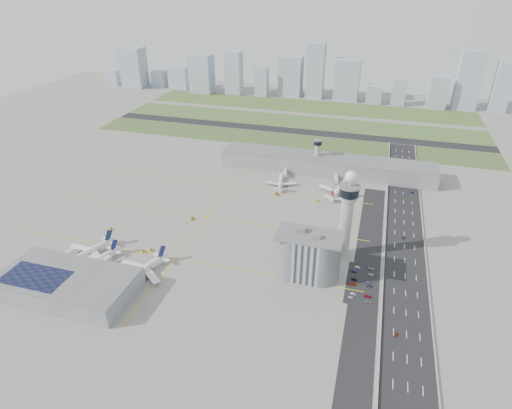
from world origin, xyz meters
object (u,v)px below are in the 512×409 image
(jet_bridge_far_0, at_px, (285,171))
(car_lot_6, at_px, (368,302))
(secondary_tower, at_px, (317,152))
(tug_4, at_px, (276,194))
(airplane_far_a, at_px, (281,180))
(car_lot_7, at_px, (368,296))
(tug_2, at_px, (151,250))
(car_hw_4, at_px, (397,167))
(car_lot_9, at_px, (369,283))
(jet_bridge_near_1, at_px, (96,270))
(jet_bridge_far_1, at_px, (336,177))
(car_lot_2, at_px, (352,284))
(car_hw_0, at_px, (395,335))
(jet_bridge_near_0, at_px, (58,262))
(car_lot_8, at_px, (370,286))
(car_lot_1, at_px, (353,294))
(car_lot_0, at_px, (351,297))
(car_hw_1, at_px, (403,238))
(airplane_near_c, at_px, (139,267))
(car_hw_2, at_px, (412,193))
(tug_3, at_px, (192,218))
(car_lot_3, at_px, (354,279))
(admin_building, at_px, (308,255))
(tug_5, at_px, (317,201))
(tug_0, at_px, (111,229))
(jet_bridge_near_2, at_px, (136,278))
(car_lot_11, at_px, (371,269))
(airplane_near_a, at_px, (86,250))
(car_lot_5, at_px, (357,267))
(airplane_far_b, at_px, (339,186))
(control_tower, at_px, (347,211))
(car_lot_4, at_px, (354,271))
(tug_1, at_px, (144,252))
(airplane_near_b, at_px, (93,259))

(jet_bridge_far_0, relative_size, car_lot_6, 3.23)
(secondary_tower, distance_m, tug_4, 73.21)
(airplane_far_a, xyz_separation_m, car_lot_7, (88.88, -139.62, -4.35))
(tug_2, distance_m, tug_4, 128.60)
(car_hw_4, bearing_deg, car_lot_9, -89.40)
(car_lot_6, bearing_deg, tug_2, 79.03)
(jet_bridge_near_1, bearing_deg, jet_bridge_far_1, -24.97)
(tug_4, relative_size, car_lot_2, 0.78)
(car_hw_0, bearing_deg, jet_bridge_far_1, 114.83)
(jet_bridge_near_0, height_order, car_lot_7, jet_bridge_near_0)
(car_lot_7, height_order, car_lot_8, car_lot_7)
(car_lot_1, bearing_deg, car_lot_2, 6.05)
(jet_bridge_far_0, relative_size, car_lot_2, 3.05)
(tug_4, relative_size, car_lot_0, 1.02)
(jet_bridge_near_0, relative_size, car_hw_1, 4.01)
(airplane_near_c, relative_size, car_hw_2, 9.84)
(tug_3, bearing_deg, car_hw_2, 75.55)
(car_lot_3, relative_size, car_hw_0, 1.06)
(car_hw_4, bearing_deg, car_hw_2, -71.50)
(admin_building, height_order, car_hw_1, admin_building)
(tug_5, xyz_separation_m, car_lot_7, (49.96, -115.29, -0.22))
(admin_building, xyz_separation_m, car_lot_3, (30.92, 2.22, -14.76))
(jet_bridge_near_0, distance_m, car_lot_3, 200.22)
(tug_0, distance_m, car_lot_3, 187.88)
(airplane_far_a, bearing_deg, car_lot_3, -159.50)
(jet_bridge_near_2, xyz_separation_m, jet_bridge_far_0, (55.00, 193.00, 0.00))
(car_lot_8, height_order, car_lot_11, car_lot_11)
(admin_building, distance_m, car_hw_2, 160.22)
(airplane_near_a, relative_size, car_lot_5, 11.49)
(airplane_far_b, bearing_deg, car_lot_1, -159.06)
(airplane_near_c, height_order, car_lot_7, airplane_near_c)
(jet_bridge_near_1, height_order, car_lot_3, jet_bridge_near_1)
(secondary_tower, height_order, car_lot_6, secondary_tower)
(airplane_near_a, xyz_separation_m, car_lot_9, (192.56, 25.58, -5.53))
(airplane_near_c, bearing_deg, car_lot_8, 123.65)
(jet_bridge_near_2, distance_m, jet_bridge_far_0, 200.68)
(airplane_near_c, height_order, car_hw_1, airplane_near_c)
(control_tower, bearing_deg, car_hw_0, -62.30)
(control_tower, bearing_deg, car_lot_5, -49.74)
(admin_building, relative_size, car_lot_1, 10.76)
(tug_2, bearing_deg, jet_bridge_near_2, 48.26)
(secondary_tower, height_order, car_lot_1, secondary_tower)
(car_lot_5, bearing_deg, car_lot_4, 162.89)
(tug_1, distance_m, tug_2, 5.37)
(airplane_far_b, xyz_separation_m, car_hw_4, (50.73, 73.97, -5.79))
(airplane_near_b, relative_size, jet_bridge_near_2, 2.91)
(tug_1, xyz_separation_m, tug_5, (107.42, 111.50, -0.01))
(car_hw_0, bearing_deg, secondary_tower, 118.89)
(control_tower, bearing_deg, car_lot_7, -64.03)
(control_tower, bearing_deg, secondary_tower, 106.48)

